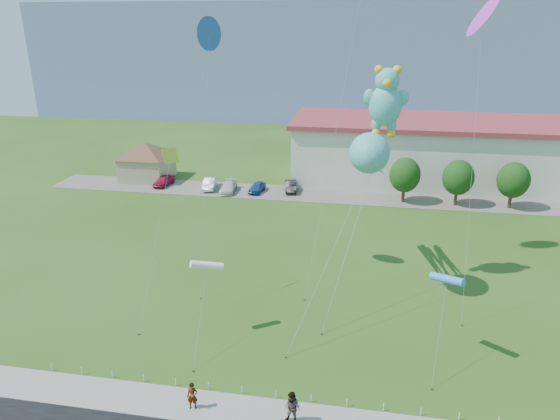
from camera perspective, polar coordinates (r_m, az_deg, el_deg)
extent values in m
plane|color=#2D4A14|center=(31.50, -1.90, -18.92)|extent=(160.00, 160.00, 0.00)
cube|color=gray|center=(29.44, -3.06, -22.18)|extent=(80.00, 2.50, 0.10)
cube|color=#59544C|center=(62.31, 4.58, 1.74)|extent=(70.00, 6.00, 0.06)
cube|color=slate|center=(144.09, 8.12, 17.32)|extent=(160.00, 50.00, 25.00)
cube|color=tan|center=(70.75, -14.94, 4.72)|extent=(6.00, 6.00, 3.20)
pyramid|color=brown|center=(70.14, -15.12, 6.69)|extent=(9.20, 9.20, 1.80)
cube|color=beige|center=(72.77, 26.32, 5.50)|extent=(60.00, 14.00, 7.60)
cube|color=maroon|center=(71.97, 26.84, 8.64)|extent=(61.00, 15.00, 0.60)
cylinder|color=white|center=(34.99, -24.64, -16.02)|extent=(0.05, 0.05, 0.50)
cylinder|color=white|center=(33.99, -21.72, -16.71)|extent=(0.05, 0.05, 0.50)
cylinder|color=white|center=(33.09, -18.61, -17.39)|extent=(0.05, 0.05, 0.50)
cylinder|color=white|center=(32.29, -15.31, -18.06)|extent=(0.05, 0.05, 0.50)
cylinder|color=white|center=(31.60, -11.83, -18.70)|extent=(0.05, 0.05, 0.50)
cylinder|color=white|center=(31.01, -8.18, -19.30)|extent=(0.05, 0.05, 0.50)
cylinder|color=white|center=(30.55, -4.38, -19.84)|extent=(0.05, 0.05, 0.50)
cylinder|color=white|center=(30.21, -0.45, -20.31)|extent=(0.05, 0.05, 0.50)
cylinder|color=white|center=(30.01, 3.57, -20.70)|extent=(0.05, 0.05, 0.50)
cylinder|color=white|center=(29.93, 7.65, -20.99)|extent=(0.05, 0.05, 0.50)
cylinder|color=white|center=(29.99, 11.74, -21.20)|extent=(0.05, 0.05, 0.50)
cylinder|color=white|center=(30.19, 15.81, -21.30)|extent=(0.05, 0.05, 0.50)
cylinder|color=white|center=(30.51, 19.81, -21.30)|extent=(0.05, 0.05, 0.50)
cylinder|color=#3F2B19|center=(61.01, 13.90, 1.83)|extent=(0.36, 0.36, 2.20)
ellipsoid|color=#14380F|center=(60.33, 14.09, 3.90)|extent=(3.60, 3.60, 4.14)
cylinder|color=#3F2B19|center=(61.78, 19.45, 1.48)|extent=(0.36, 0.36, 2.20)
ellipsoid|color=#14380F|center=(61.11, 19.70, 3.52)|extent=(3.60, 3.60, 4.14)
cylinder|color=#3F2B19|center=(63.11, 24.81, 1.12)|extent=(0.36, 0.36, 2.20)
ellipsoid|color=#14380F|center=(62.46, 25.12, 3.11)|extent=(3.60, 3.60, 4.14)
imported|color=gray|center=(29.49, -9.98, -20.21)|extent=(0.65, 0.48, 1.62)
imported|color=gray|center=(28.14, 1.42, -21.74)|extent=(1.11, 0.96, 1.96)
imported|color=maroon|center=(67.29, -13.15, 3.30)|extent=(2.02, 4.05, 1.33)
imported|color=silver|center=(64.83, -8.07, 3.00)|extent=(2.12, 4.29, 1.35)
imported|color=silver|center=(63.32, -5.91, 2.61)|extent=(1.91, 4.27, 1.22)
imported|color=navy|center=(63.05, -2.64, 2.62)|extent=(1.89, 3.73, 1.22)
imported|color=black|center=(63.29, 1.21, 2.74)|extent=(2.07, 4.11, 1.29)
ellipsoid|color=teal|center=(36.24, 10.19, 6.43)|extent=(2.88, 3.74, 2.88)
sphere|color=white|center=(35.07, 9.37, 6.53)|extent=(0.45, 0.45, 0.45)
sphere|color=white|center=(35.08, 11.05, 6.43)|extent=(0.45, 0.45, 0.45)
cylinder|color=slate|center=(33.13, 0.62, -16.45)|extent=(0.10, 0.10, 0.16)
cylinder|color=gray|center=(33.59, 5.62, -5.42)|extent=(4.58, 8.08, 10.44)
ellipsoid|color=teal|center=(38.49, 11.96, 11.64)|extent=(2.44, 2.07, 3.05)
sphere|color=teal|center=(38.27, 12.16, 14.27)|extent=(1.78, 1.78, 1.78)
sphere|color=yellow|center=(38.18, 11.22, 15.46)|extent=(0.66, 0.66, 0.66)
sphere|color=yellow|center=(38.23, 13.26, 15.32)|extent=(0.66, 0.66, 0.66)
sphere|color=yellow|center=(37.53, 12.18, 14.01)|extent=(0.66, 0.66, 0.66)
ellipsoid|color=teal|center=(38.39, 10.16, 12.58)|extent=(0.84, 0.60, 1.18)
ellipsoid|color=teal|center=(38.48, 13.87, 12.33)|extent=(0.84, 0.60, 1.18)
ellipsoid|color=teal|center=(38.71, 10.96, 9.63)|extent=(0.75, 0.66, 1.22)
ellipsoid|color=teal|center=(38.75, 12.64, 9.52)|extent=(0.75, 0.66, 1.22)
sphere|color=yellow|center=(38.65, 10.90, 8.63)|extent=(0.66, 0.66, 0.66)
sphere|color=yellow|center=(38.69, 12.58, 8.52)|extent=(0.66, 0.66, 0.66)
cylinder|color=slate|center=(35.33, 4.73, -13.90)|extent=(0.10, 0.10, 0.16)
cylinder|color=gray|center=(36.33, 8.43, -2.18)|extent=(3.54, 8.98, 11.96)
cube|color=#AAC02D|center=(36.66, -12.41, 6.06)|extent=(1.29, 1.29, 0.86)
cylinder|color=slate|center=(36.48, -15.86, -13.48)|extent=(0.10, 0.10, 0.16)
cylinder|color=gray|center=(36.05, -14.10, -3.77)|extent=(0.89, 5.97, 10.81)
cylinder|color=#3589EF|center=(32.10, 18.55, -7.50)|extent=(0.50, 2.25, 0.87)
cylinder|color=slate|center=(32.05, 16.90, -18.97)|extent=(0.10, 0.10, 0.16)
cylinder|color=gray|center=(31.95, 17.73, -13.32)|extent=(0.77, 3.47, 5.16)
cylinder|color=slate|center=(39.07, 2.77, -10.18)|extent=(0.10, 0.10, 0.16)
cylinder|color=gray|center=(38.41, 6.26, 8.35)|extent=(3.25, 8.26, 23.68)
cone|color=blue|center=(38.88, -8.13, 19.32)|extent=(1.80, 1.33, 1.33)
cylinder|color=slate|center=(39.70, -9.06, -9.90)|extent=(0.10, 0.10, 0.16)
cylinder|color=gray|center=(38.04, -8.60, 4.47)|extent=(0.17, 4.86, 18.97)
cylinder|color=white|center=(33.57, -8.36, -6.27)|extent=(0.50, 2.25, 0.87)
cylinder|color=slate|center=(32.52, -9.94, -17.63)|extent=(0.10, 0.10, 0.16)
cylinder|color=gray|center=(32.91, -9.12, -11.95)|extent=(0.30, 4.53, 4.66)
cone|color=#CB34D1|center=(38.58, 22.17, 19.97)|extent=(1.80, 1.33, 1.33)
cylinder|color=slate|center=(38.30, 20.04, -12.24)|extent=(0.10, 0.10, 0.16)
cylinder|color=gray|center=(36.94, 21.08, 3.84)|extent=(0.20, 6.05, 20.23)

